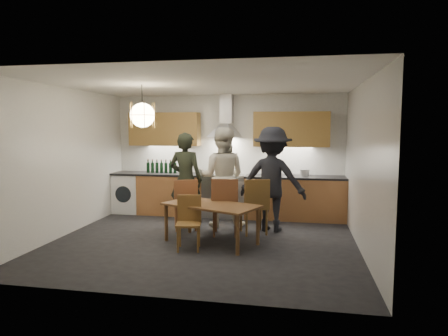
% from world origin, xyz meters
% --- Properties ---
extents(ground, '(5.00, 5.00, 0.00)m').
position_xyz_m(ground, '(0.00, 0.00, 0.00)').
color(ground, black).
rests_on(ground, ground).
extents(room_shell, '(5.02, 4.52, 2.61)m').
position_xyz_m(room_shell, '(0.00, 0.00, 1.71)').
color(room_shell, white).
rests_on(room_shell, ground).
extents(counter_run, '(5.00, 0.62, 0.90)m').
position_xyz_m(counter_run, '(0.02, 1.95, 0.45)').
color(counter_run, '#BF7F49').
rests_on(counter_run, ground).
extents(range_stove, '(0.90, 0.60, 0.92)m').
position_xyz_m(range_stove, '(0.00, 1.94, 0.44)').
color(range_stove, silver).
rests_on(range_stove, ground).
extents(wall_fixtures, '(4.30, 0.54, 1.10)m').
position_xyz_m(wall_fixtures, '(0.00, 2.07, 1.87)').
color(wall_fixtures, tan).
rests_on(wall_fixtures, ground).
extents(pendant_lamp, '(0.43, 0.43, 0.70)m').
position_xyz_m(pendant_lamp, '(-1.00, -0.10, 2.10)').
color(pendant_lamp, black).
rests_on(pendant_lamp, ground).
extents(dining_table, '(1.71, 1.30, 0.65)m').
position_xyz_m(dining_table, '(0.14, -0.06, 0.57)').
color(dining_table, brown).
rests_on(dining_table, ground).
extents(chair_back_left, '(0.55, 0.55, 0.96)m').
position_xyz_m(chair_back_left, '(-0.50, 0.64, 0.55)').
color(chair_back_left, brown).
rests_on(chair_back_left, ground).
extents(chair_back_mid, '(0.52, 0.52, 1.02)m').
position_xyz_m(chair_back_mid, '(0.29, 0.39, 0.59)').
color(chair_back_mid, brown).
rests_on(chair_back_mid, ground).
extents(chair_back_right, '(0.59, 0.59, 1.00)m').
position_xyz_m(chair_back_right, '(0.80, 0.58, 0.57)').
color(chair_back_right, brown).
rests_on(chair_back_right, ground).
extents(chair_front, '(0.44, 0.44, 0.84)m').
position_xyz_m(chair_front, '(-0.14, -0.41, 0.48)').
color(chair_front, brown).
rests_on(chair_front, ground).
extents(person_left, '(0.71, 0.52, 1.80)m').
position_xyz_m(person_left, '(-0.57, 0.93, 0.90)').
color(person_left, black).
rests_on(person_left, ground).
extents(person_mid, '(0.93, 0.73, 1.90)m').
position_xyz_m(person_mid, '(0.09, 1.11, 0.95)').
color(person_mid, beige).
rests_on(person_mid, ground).
extents(person_right, '(1.33, 0.90, 1.91)m').
position_xyz_m(person_right, '(1.07, 0.94, 0.96)').
color(person_right, black).
rests_on(person_right, ground).
extents(mixing_bowl, '(0.43, 0.43, 0.08)m').
position_xyz_m(mixing_bowl, '(1.06, 1.95, 0.94)').
color(mixing_bowl, '#BCBCC0').
rests_on(mixing_bowl, counter_run).
extents(stock_pot, '(0.23, 0.23, 0.13)m').
position_xyz_m(stock_pot, '(1.66, 1.97, 0.96)').
color(stock_pot, '#B2B2B6').
rests_on(stock_pot, counter_run).
extents(wine_bottles, '(0.69, 0.07, 0.29)m').
position_xyz_m(wine_bottles, '(-1.43, 1.97, 1.05)').
color(wine_bottles, black).
rests_on(wine_bottles, counter_run).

